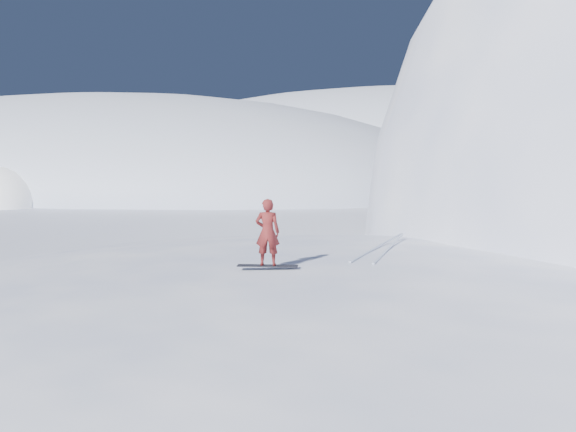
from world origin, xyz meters
name	(u,v)px	position (x,y,z in m)	size (l,w,h in m)	color
ground	(338,386)	(0.00, 0.00, 0.00)	(400.00, 400.00, 0.00)	white
near_ridge	(424,355)	(1.00, 3.00, 0.00)	(36.00, 28.00, 4.80)	white
far_ridge_a	(85,187)	(-70.00, 60.00, 0.00)	(120.00, 70.00, 28.00)	white
far_ridge_c	(380,179)	(-40.00, 110.00, 0.00)	(140.00, 90.00, 36.00)	white
wind_bumps	(352,356)	(-0.56, 2.12, 0.00)	(16.00, 14.40, 1.00)	white
snowboard	(268,266)	(-2.02, 0.44, 2.41)	(1.43, 0.27, 0.02)	black
snowboarder	(267,232)	(-2.02, 0.44, 3.21)	(0.57, 0.37, 1.57)	maroon
board_tracks	(385,246)	(-0.74, 4.86, 2.42)	(1.37, 5.96, 0.04)	silver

